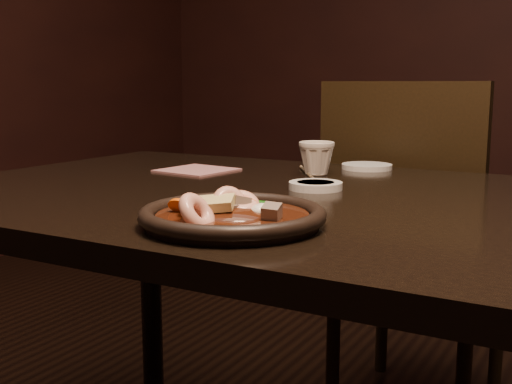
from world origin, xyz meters
The scene contains 9 objects.
table centered at (0.00, 0.00, 0.67)m, with size 1.60×0.90×0.75m.
chair centered at (-0.04, 0.66, 0.52)m, with size 0.48×0.48×0.95m.
plate centered at (-0.04, -0.28, 0.76)m, with size 0.27×0.27×0.03m.
stirfry centered at (-0.04, -0.29, 0.77)m, with size 0.17×0.16×0.06m.
soy_dish centered at (-0.07, 0.06, 0.76)m, with size 0.10×0.10×0.01m, color white.
saucer_left centered at (-0.08, 0.39, 0.76)m, with size 0.12×0.12×0.01m, color white.
tea_cup centered at (-0.14, 0.24, 0.79)m, with size 0.08×0.07×0.08m, color beige.
chopsticks centered at (-0.15, 0.22, 0.75)m, with size 0.14×0.22×0.01m.
napkin centered at (-0.41, 0.17, 0.75)m, with size 0.15×0.15×0.00m, color #AC6B6A.
Camera 1 is at (0.43, -1.04, 0.95)m, focal length 45.00 mm.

